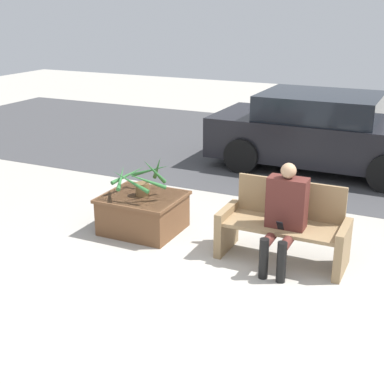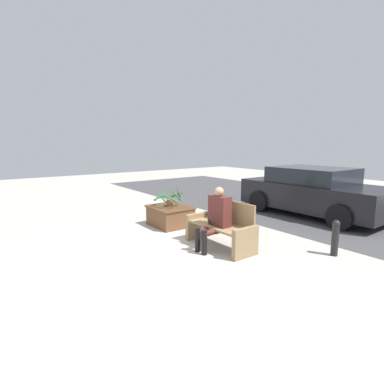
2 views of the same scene
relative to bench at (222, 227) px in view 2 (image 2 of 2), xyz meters
The scene contains 8 objects.
ground_plane 1.15m from the bench, 105.23° to the right, with size 30.00×30.00×0.00m, color #ADA89E.
road_surface 4.80m from the bench, 93.41° to the left, with size 20.00×6.00×0.01m, color #424244.
bench is the anchor object (origin of this frame).
person_seated 0.32m from the bench, 77.08° to the right, with size 0.44×0.61×1.20m.
planter_box 1.89m from the bench, behind, with size 1.00×0.88×0.49m.
potted_plant 1.91m from the bench, behind, with size 0.77×0.74×0.57m.
parked_car 3.89m from the bench, 96.32° to the left, with size 3.91×1.98×1.34m.
bollard_post 2.05m from the bench, 39.74° to the left, with size 0.14×0.14×0.66m.
Camera 2 is at (4.47, -2.79, 2.01)m, focal length 28.00 mm.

